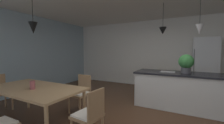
% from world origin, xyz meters
% --- Properties ---
extents(wall_back_kitchen, '(10.00, 0.12, 2.70)m').
position_xyz_m(wall_back_kitchen, '(0.00, 3.26, 1.35)').
color(wall_back_kitchen, white).
rests_on(wall_back_kitchen, ground_plane).
extents(window_wall_left_glazing, '(0.06, 8.40, 2.70)m').
position_xyz_m(window_wall_left_glazing, '(-4.06, 0.00, 1.35)').
color(window_wall_left_glazing, '#9EB7C6').
rests_on(window_wall_left_glazing, ground_plane).
extents(dining_table, '(1.96, 1.00, 0.73)m').
position_xyz_m(dining_table, '(-1.89, -0.97, 0.67)').
color(dining_table, tan).
rests_on(dining_table, ground_plane).
extents(chair_kitchen_end, '(0.43, 0.43, 0.87)m').
position_xyz_m(chair_kitchen_end, '(-0.54, -0.98, 0.47)').
color(chair_kitchen_end, '#A87F56').
rests_on(chair_kitchen_end, ground_plane).
extents(chair_far_right, '(0.42, 0.42, 0.87)m').
position_xyz_m(chair_far_right, '(-1.45, -0.10, 0.47)').
color(chair_far_right, '#A87F56').
rests_on(chair_far_right, ground_plane).
extents(kitchen_island, '(2.12, 0.86, 0.91)m').
position_xyz_m(kitchen_island, '(0.59, 1.26, 0.46)').
color(kitchen_island, silver).
rests_on(kitchen_island, ground_plane).
extents(refrigerator, '(0.73, 0.67, 1.89)m').
position_xyz_m(refrigerator, '(1.30, 2.86, 0.94)').
color(refrigerator, silver).
rests_on(refrigerator, ground_plane).
extents(pendant_over_table, '(0.17, 0.17, 0.91)m').
position_xyz_m(pendant_over_table, '(-2.00, -0.87, 1.91)').
color(pendant_over_table, black).
extents(pendant_over_island_main, '(0.19, 0.19, 0.81)m').
position_xyz_m(pendant_over_island_main, '(0.18, 1.26, 1.98)').
color(pendant_over_island_main, black).
extents(pendant_over_island_aux, '(0.19, 0.19, 0.86)m').
position_xyz_m(pendant_over_island_aux, '(1.00, 1.26, 1.96)').
color(pendant_over_island_aux, black).
extents(potted_plant_on_island, '(0.35, 0.35, 0.47)m').
position_xyz_m(potted_plant_on_island, '(0.75, 1.26, 1.16)').
color(potted_plant_on_island, '#4C4C51').
rests_on(potted_plant_on_island, kitchen_island).
extents(vase_on_dining_table, '(0.09, 0.09, 0.16)m').
position_xyz_m(vase_on_dining_table, '(-1.80, -1.06, 0.81)').
color(vase_on_dining_table, '#994C51').
rests_on(vase_on_dining_table, dining_table).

